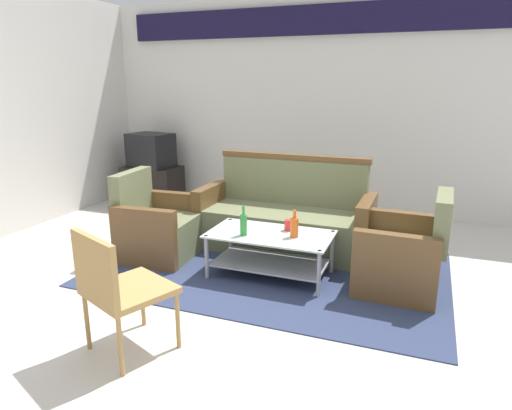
{
  "coord_description": "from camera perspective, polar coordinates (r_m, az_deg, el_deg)",
  "views": [
    {
      "loc": [
        1.24,
        -3.0,
        1.72
      ],
      "look_at": [
        -0.16,
        0.65,
        0.65
      ],
      "focal_mm": 31.74,
      "sensor_mm": 36.0,
      "label": 1
    }
  ],
  "objects": [
    {
      "name": "wicker_chair",
      "position": [
        3.0,
        -17.21,
        -9.49
      ],
      "size": [
        0.63,
        0.63,
        0.84
      ],
      "rotation": [
        0.0,
        0.0,
        -0.4
      ],
      "color": "#AD844C",
      "rests_on": "ground"
    },
    {
      "name": "wall_back",
      "position": [
        6.18,
        9.57,
        12.83
      ],
      "size": [
        6.52,
        0.19,
        2.8
      ],
      "color": "silver",
      "rests_on": "ground"
    },
    {
      "name": "armchair_right",
      "position": [
        4.04,
        18.06,
        -6.27
      ],
      "size": [
        0.73,
        0.78,
        0.85
      ],
      "rotation": [
        0.0,
        0.0,
        1.53
      ],
      "color": "#6B704C",
      "rests_on": "rug"
    },
    {
      "name": "television",
      "position": [
        6.77,
        -13.09,
        6.75
      ],
      "size": [
        0.67,
        0.54,
        0.48
      ],
      "rotation": [
        0.0,
        0.0,
        2.97
      ],
      "color": "black",
      "rests_on": "tv_stand"
    },
    {
      "name": "tv_stand",
      "position": [
        6.85,
        -12.86,
        2.62
      ],
      "size": [
        0.8,
        0.5,
        0.52
      ],
      "primitive_type": "cube",
      "color": "black",
      "rests_on": "ground"
    },
    {
      "name": "couch",
      "position": [
        4.77,
        3.69,
        -1.86
      ],
      "size": [
        1.81,
        0.76,
        0.96
      ],
      "rotation": [
        0.0,
        0.0,
        3.13
      ],
      "color": "#6B704C",
      "rests_on": "rug"
    },
    {
      "name": "ground_plane",
      "position": [
        3.67,
        -1.39,
        -12.61
      ],
      "size": [
        14.0,
        14.0,
        0.0
      ],
      "primitive_type": "plane",
      "color": "beige"
    },
    {
      "name": "bottle_orange",
      "position": [
        3.94,
        4.86,
        -2.75
      ],
      "size": [
        0.07,
        0.07,
        0.24
      ],
      "color": "#D85919",
      "rests_on": "coffee_table"
    },
    {
      "name": "bottle_green",
      "position": [
        3.96,
        -1.58,
        -2.44
      ],
      "size": [
        0.06,
        0.06,
        0.27
      ],
      "color": "#2D8C38",
      "rests_on": "coffee_table"
    },
    {
      "name": "cup",
      "position": [
        4.12,
        4.16,
        -2.53
      ],
      "size": [
        0.08,
        0.08,
        0.1
      ],
      "primitive_type": "cylinder",
      "color": "red",
      "rests_on": "coffee_table"
    },
    {
      "name": "armchair_left",
      "position": [
        4.67,
        -12.24,
        -2.93
      ],
      "size": [
        0.74,
        0.8,
        0.85
      ],
      "rotation": [
        0.0,
        0.0,
        -1.51
      ],
      "color": "#6B704C",
      "rests_on": "rug"
    },
    {
      "name": "coffee_table",
      "position": [
        4.09,
        1.8,
        -5.43
      ],
      "size": [
        1.1,
        0.6,
        0.4
      ],
      "color": "silver",
      "rests_on": "rug"
    },
    {
      "name": "rug",
      "position": [
        4.32,
        1.79,
        -8.09
      ],
      "size": [
        3.18,
        2.0,
        0.01
      ],
      "primitive_type": "cube",
      "color": "#2D3856",
      "rests_on": "ground"
    }
  ]
}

